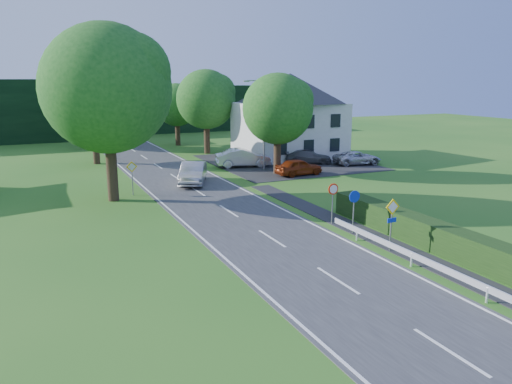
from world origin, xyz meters
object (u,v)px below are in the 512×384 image
parked_car_grey (308,157)px  parasol (288,153)px  parked_car_silver_a (243,158)px  parked_car_silver_b (357,158)px  moving_car (193,173)px  parked_car_red (299,167)px  streetlight (263,121)px  motorcycle (187,168)px

parked_car_grey → parasol: size_ratio=2.27×
parked_car_silver_a → parked_car_silver_b: bearing=-94.4°
moving_car → parked_car_red: moving_car is taller
parked_car_red → parked_car_silver_b: size_ratio=0.90×
parasol → parked_car_grey: bearing=-51.3°
moving_car → parked_car_grey: (13.01, 4.37, -0.19)m
streetlight → motorcycle: 7.91m
moving_car → motorcycle: size_ratio=3.07×
streetlight → parked_car_silver_a: size_ratio=1.56×
moving_car → parked_car_silver_a: 8.40m
parked_car_red → parked_car_grey: bearing=-41.7°
streetlight → parked_car_silver_a: streetlight is taller
streetlight → parked_car_silver_a: (-0.93, 2.25, -3.58)m
parked_car_silver_a → parked_car_red: bearing=-141.7°
parasol → parked_car_silver_a: bearing=-171.9°
moving_car → parked_car_grey: size_ratio=1.14×
streetlight → parked_car_silver_a: 4.33m
streetlight → parked_car_silver_a: bearing=112.4°
streetlight → parked_car_silver_b: streetlight is taller
streetlight → parked_car_red: (1.73, -3.50, -3.72)m
parked_car_silver_b → parked_car_silver_a: bearing=81.6°
parked_car_red → parked_car_silver_a: 6.34m
parked_car_silver_a → parasol: 5.21m
motorcycle → parked_car_silver_a: 5.88m
parked_car_silver_a → parasol: parasol is taller
moving_car → parasol: size_ratio=2.59×
parked_car_red → parked_car_grey: 6.17m
moving_car → parked_car_silver_b: 17.08m
parked_car_red → motorcycle: bearing=56.9°
parked_car_silver_a → parked_car_grey: bearing=-84.4°
motorcycle → parked_car_silver_a: bearing=32.0°
parked_car_grey → parasol: bearing=63.3°
streetlight → parked_car_grey: (5.53, 1.36, -3.77)m
motorcycle → parked_car_grey: (12.24, 0.10, 0.21)m
parked_car_silver_a → parked_car_silver_b: 10.96m
motorcycle → parked_car_silver_b: (16.21, -2.37, 0.20)m
parked_car_grey → parked_car_silver_b: size_ratio=0.99×
parked_car_silver_b → parked_car_grey: bearing=67.5°
parked_car_red → parked_car_silver_a: bearing=21.1°
streetlight → parked_car_red: size_ratio=1.94×
parasol → streetlight: bearing=-144.8°
moving_car → parked_car_silver_a: size_ratio=0.99×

